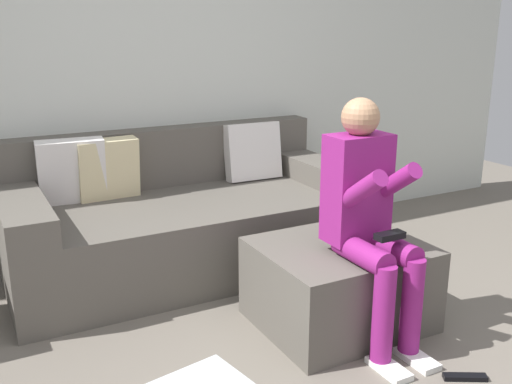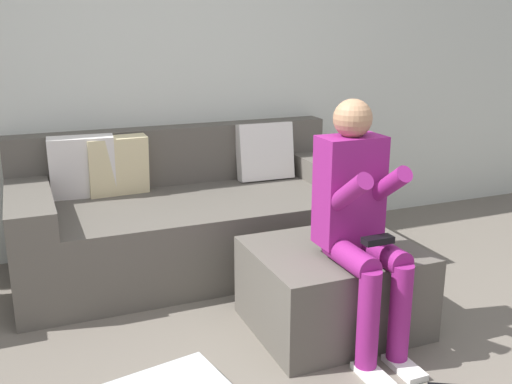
{
  "view_description": "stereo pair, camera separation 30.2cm",
  "coord_description": "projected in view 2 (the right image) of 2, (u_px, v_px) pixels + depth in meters",
  "views": [
    {
      "loc": [
        -1.27,
        -1.42,
        1.5
      ],
      "look_at": [
        0.19,
        1.32,
        0.61
      ],
      "focal_mm": 40.9,
      "sensor_mm": 36.0,
      "label": 1
    },
    {
      "loc": [
        -0.99,
        -1.55,
        1.5
      ],
      "look_at": [
        0.19,
        1.32,
        0.61
      ],
      "focal_mm": 40.9,
      "sensor_mm": 36.0,
      "label": 2
    }
  ],
  "objects": [
    {
      "name": "person_seated",
      "position": [
        359.0,
        216.0,
        2.68
      ],
      "size": [
        0.3,
        0.6,
        1.18
      ],
      "color": "#8C1E72",
      "rests_on": "ground_plane"
    },
    {
      "name": "couch_sectional",
      "position": [
        191.0,
        217.0,
        3.73
      ],
      "size": [
        2.16,
        1.0,
        0.85
      ],
      "color": "#59544C",
      "rests_on": "ground_plane"
    },
    {
      "name": "ottoman",
      "position": [
        333.0,
        287.0,
        2.96
      ],
      "size": [
        0.81,
        0.69,
        0.43
      ],
      "primitive_type": "cube",
      "color": "#59544C",
      "rests_on": "ground_plane"
    },
    {
      "name": "wall_back",
      "position": [
        171.0,
        65.0,
        3.92
      ],
      "size": [
        6.33,
        0.1,
        2.47
      ],
      "primitive_type": "cube",
      "color": "silver",
      "rests_on": "ground_plane"
    }
  ]
}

